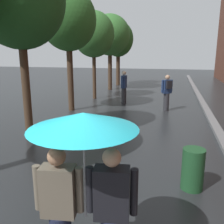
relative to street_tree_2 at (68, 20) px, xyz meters
The scene contains 9 objects.
kerb_strip 7.49m from the street_tree_2, 11.01° to the left, with size 0.30×36.00×0.12m, color slate.
street_tree_2 is the anchor object (origin of this frame).
street_tree_3 3.23m from the street_tree_2, 87.78° to the left, with size 2.34×2.34×4.96m.
street_tree_4 6.90m from the street_tree_2, 88.93° to the left, with size 2.82×2.82×5.29m.
street_tree_5 9.66m from the street_tree_2, 89.34° to the left, with size 2.45×2.45×5.14m.
couple_under_umbrella 9.48m from the street_tree_2, 65.85° to the right, with size 1.21×1.21×2.07m.
litter_bin 8.63m from the street_tree_2, 49.19° to the right, with size 0.44×0.44×0.85m, color #1E4C28.
pedestrian_walking_midground 4.33m from the street_tree_2, 44.26° to the left, with size 0.26×0.59×1.74m.
pedestrian_walking_far 5.48m from the street_tree_2, 12.44° to the left, with size 0.50×0.45×1.68m.
Camera 1 is at (1.62, -1.92, 2.69)m, focal length 39.75 mm.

